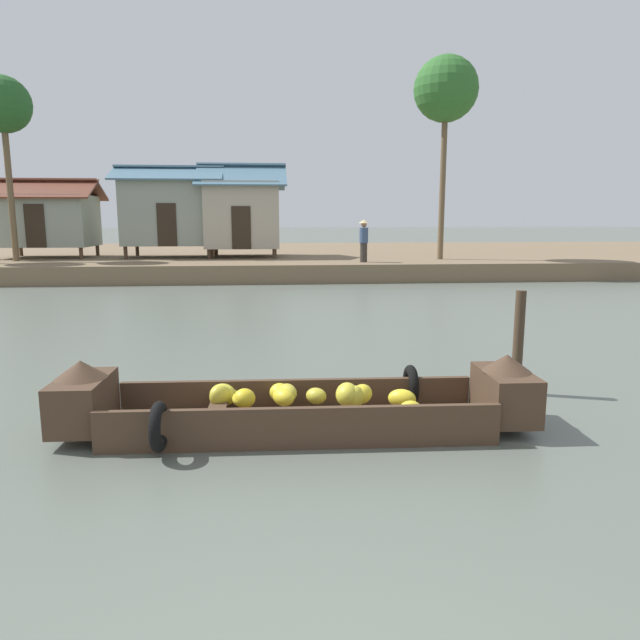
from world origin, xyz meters
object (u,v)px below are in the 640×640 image
at_px(stilt_house_mid_left, 171,211).
at_px(vendor_person, 364,238).
at_px(banana_boat, 298,406).
at_px(palm_tree_mid, 3,107).
at_px(stilt_house_left, 47,219).
at_px(mooring_post, 518,343).
at_px(stilt_house_mid_right, 243,214).
at_px(palm_tree_near, 446,91).

height_order(stilt_house_mid_left, vendor_person, stilt_house_mid_left).
distance_m(banana_boat, palm_tree_mid, 21.95).
bearing_deg(palm_tree_mid, stilt_house_left, 75.45).
bearing_deg(mooring_post, banana_boat, -159.42).
distance_m(stilt_house_left, mooring_post, 23.24).
relative_size(palm_tree_mid, mooring_post, 4.96).
bearing_deg(banana_boat, stilt_house_mid_right, 94.05).
bearing_deg(stilt_house_mid_left, stilt_house_left, 177.56).
relative_size(stilt_house_mid_left, vendor_person, 2.84).
relative_size(stilt_house_left, stilt_house_mid_right, 1.10).
relative_size(vendor_person, mooring_post, 1.15).
height_order(palm_tree_near, mooring_post, palm_tree_near).
height_order(banana_boat, mooring_post, mooring_post).
relative_size(stilt_house_left, mooring_post, 3.14).
bearing_deg(stilt_house_left, banana_boat, -63.95).
bearing_deg(palm_tree_near, stilt_house_mid_right, 164.02).
xyz_separation_m(palm_tree_near, mooring_post, (-3.87, -16.59, -6.77)).
height_order(banana_boat, stilt_house_mid_left, stilt_house_mid_left).
distance_m(banana_boat, stilt_house_mid_left, 20.76).
distance_m(banana_boat, stilt_house_mid_right, 20.33).
bearing_deg(vendor_person, stilt_house_left, 163.44).
xyz_separation_m(palm_tree_near, palm_tree_mid, (-17.45, 0.44, -0.82)).
bearing_deg(stilt_house_left, stilt_house_mid_left, -2.44).
bearing_deg(palm_tree_mid, palm_tree_near, -1.46).
distance_m(stilt_house_left, stilt_house_mid_left, 5.41).
bearing_deg(stilt_house_mid_left, mooring_post, -68.08).
distance_m(palm_tree_near, mooring_post, 18.33).
bearing_deg(vendor_person, stilt_house_mid_left, 154.85).
bearing_deg(mooring_post, stilt_house_mid_left, 111.92).
bearing_deg(mooring_post, palm_tree_near, 76.87).
distance_m(palm_tree_mid, vendor_person, 14.94).
xyz_separation_m(palm_tree_near, vendor_person, (-3.51, -1.39, -5.87)).
relative_size(stilt_house_mid_left, palm_tree_near, 0.58).
relative_size(palm_tree_near, mooring_post, 5.67).
xyz_separation_m(stilt_house_mid_left, palm_tree_mid, (-5.95, -1.92, 3.94)).
bearing_deg(palm_tree_near, stilt_house_mid_left, 168.40).
bearing_deg(vendor_person, banana_boat, -101.87).
relative_size(banana_boat, stilt_house_mid_right, 1.31).
bearing_deg(stilt_house_left, mooring_post, -55.83).
distance_m(stilt_house_left, palm_tree_near, 17.84).
xyz_separation_m(palm_tree_mid, mooring_post, (13.58, -17.04, -5.96)).
distance_m(stilt_house_left, vendor_person, 13.98).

